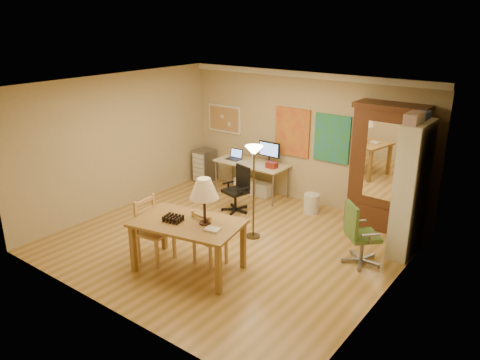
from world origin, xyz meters
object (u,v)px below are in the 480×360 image
Objects in this scene: armoire at (385,175)px; bookshelf at (411,190)px; office_chair_green at (360,247)px; dining_table at (193,213)px; office_chair_black at (237,199)px; computer_desk at (253,175)px.

bookshelf is at bearing -47.04° from armoire.
dining_table is at bearing -138.11° from office_chair_green.
armoire reaches higher than bookshelf.
office_chair_green is 1.73m from armoire.
office_chair_black is 0.42× the size of bookshelf.
computer_desk is 0.73× the size of bookshelf.
office_chair_black is at bearing 111.88° from dining_table.
armoire is (1.68, 3.29, 0.04)m from dining_table.
office_chair_black is 3.39m from bookshelf.
dining_table is at bearing -68.12° from office_chair_black.
dining_table is 1.93× the size of office_chair_black.
dining_table reaches higher than computer_desk.
dining_table is 3.48m from bookshelf.
office_chair_green is at bearing -80.94° from armoire.
office_chair_black is at bearing 169.98° from office_chair_green.
office_chair_green reaches higher than office_chair_black.
bookshelf is at bearing -10.51° from computer_desk.
armoire is (2.86, 0.08, 0.56)m from computer_desk.
bookshelf is at bearing 61.46° from office_chair_green.
bookshelf is (3.27, 0.31, 0.85)m from office_chair_black.
bookshelf is (2.37, 2.55, 0.13)m from dining_table.
dining_table is 3.69m from armoire.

